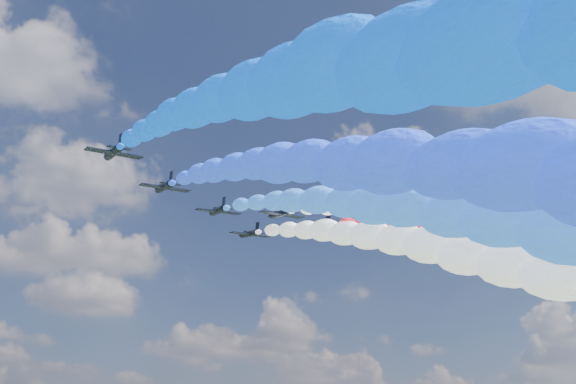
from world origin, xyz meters
name	(u,v)px	position (x,y,z in m)	size (l,w,h in m)	color
jet_0	(113,152)	(-34.22, -6.44, 89.79)	(8.52, 11.43, 2.52)	black
trail_0	(236,122)	(-34.22, -57.79, 73.59)	(6.92, 100.07, 37.67)	blue
jet_1	(164,187)	(-22.85, 5.48, 89.79)	(8.52, 11.43, 2.52)	black
trail_1	(296,185)	(-22.85, -45.87, 73.59)	(6.92, 100.07, 37.67)	blue
jet_2	(218,211)	(-9.87, 14.29, 89.79)	(8.52, 11.43, 2.52)	black
trail_2	(360,222)	(-9.87, -37.06, 73.59)	(6.92, 100.07, 37.67)	blue
jet_3	(281,214)	(1.74, 10.91, 89.79)	(8.52, 11.43, 2.52)	black
trail_3	(455,227)	(1.74, -40.44, 73.59)	(6.92, 100.07, 37.67)	white
jet_4	(249,234)	(1.73, 26.54, 89.79)	(8.52, 11.43, 2.52)	black
trail_4	(386,255)	(1.73, -24.81, 73.59)	(6.92, 100.07, 37.67)	white
jet_5	(318,228)	(12.72, 16.47, 89.79)	(8.52, 11.43, 2.52)	black
trail_5	(494,247)	(12.72, -34.88, 73.59)	(6.92, 100.07, 37.67)	red
jet_6	(387,216)	(20.93, 3.30, 89.79)	(8.52, 11.43, 2.52)	black
jet_7	(478,208)	(33.64, -8.25, 89.79)	(8.52, 11.43, 2.52)	black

